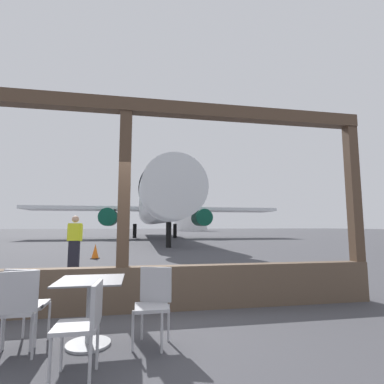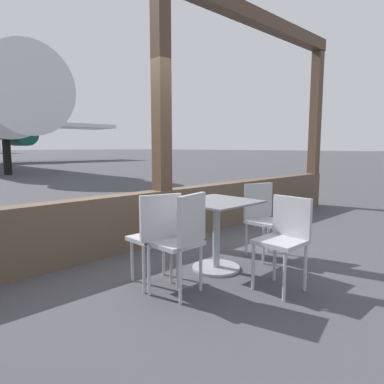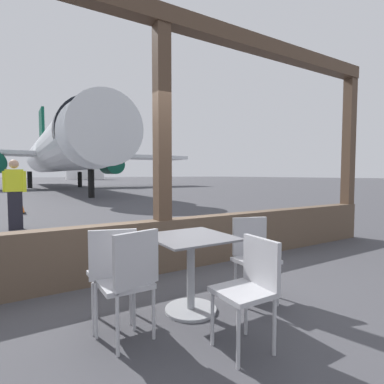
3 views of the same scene
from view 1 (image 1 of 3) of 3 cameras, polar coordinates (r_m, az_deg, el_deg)
name	(u,v)px [view 1 (image 1 of 3)]	position (r m, az deg, el deg)	size (l,w,h in m)	color
ground_plane	(137,235)	(45.13, -10.78, -8.34)	(220.00, 220.00, 0.00)	#424247
window_frame	(123,236)	(5.11, -13.30, -8.43)	(9.12, 0.24, 3.66)	brown
dining_table	(90,307)	(3.98, -19.36, -20.48)	(0.77, 0.77, 0.76)	slate
cafe_chair_window_left	(24,300)	(4.20, -29.93, -17.79)	(0.48, 0.48, 0.91)	#B2B2B7
cafe_chair_window_right	(154,298)	(3.85, -7.51, -19.91)	(0.48, 0.48, 0.89)	#B2B2B7
cafe_chair_aisle_left	(18,305)	(3.90, -30.87, -18.42)	(0.46, 0.46, 0.93)	#B2B2B7
cafe_chair_aisle_right	(85,319)	(3.19, -20.16, -22.33)	(0.41, 0.41, 0.87)	#B2B2B7
airplane	(156,206)	(33.59, -6.97, -2.78)	(28.43, 35.79, 10.66)	silver
ground_crew_worker	(74,242)	(10.13, -22.00, -9.07)	(0.51, 0.32, 1.74)	black
traffic_cone	(95,252)	(13.59, -18.39, -11.05)	(0.36, 0.36, 0.62)	orange
fuel_storage_tank	(190,220)	(85.74, -0.30, -5.48)	(9.70, 9.70, 6.36)	white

